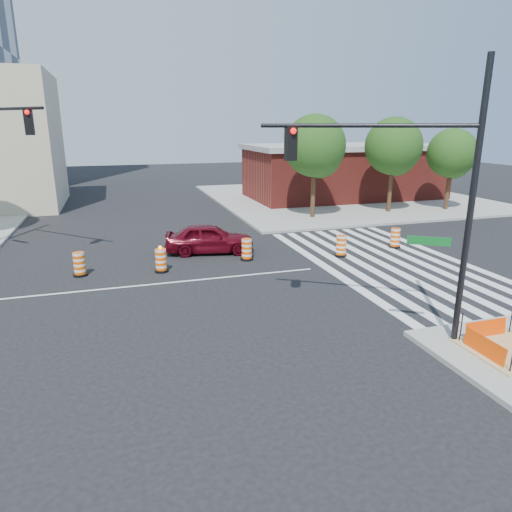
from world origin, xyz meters
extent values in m
plane|color=black|center=(0.00, 0.00, 0.00)|extent=(120.00, 120.00, 0.00)
cube|color=gray|center=(18.00, 18.00, 0.07)|extent=(22.00, 22.00, 0.15)
cube|color=silver|center=(7.80, 0.00, 0.01)|extent=(0.45, 13.50, 0.01)
cube|color=silver|center=(8.70, 0.00, 0.01)|extent=(0.45, 13.50, 0.01)
cube|color=silver|center=(9.60, 0.00, 0.01)|extent=(0.45, 13.50, 0.01)
cube|color=silver|center=(10.50, 0.00, 0.01)|extent=(0.45, 13.50, 0.01)
cube|color=silver|center=(11.40, 0.00, 0.01)|extent=(0.45, 13.50, 0.01)
cube|color=silver|center=(12.30, 0.00, 0.01)|extent=(0.45, 13.50, 0.01)
cube|color=silver|center=(13.20, 0.00, 0.01)|extent=(0.45, 13.50, 0.01)
cube|color=silver|center=(14.10, 0.00, 0.01)|extent=(0.45, 13.50, 0.01)
cube|color=silver|center=(0.00, 0.00, 0.01)|extent=(14.00, 0.12, 0.01)
cube|color=tan|center=(9.00, -9.00, 0.17)|extent=(2.20, 2.20, 0.05)
cube|color=#F64504|center=(9.00, -8.10, 0.43)|extent=(1.44, 0.02, 0.55)
cube|color=#F64504|center=(8.10, -9.00, 0.43)|extent=(0.02, 1.44, 0.55)
cylinder|color=black|center=(8.10, -9.90, 0.60)|extent=(0.04, 0.04, 0.90)
cylinder|color=black|center=(8.10, -8.10, 0.60)|extent=(0.04, 0.04, 0.90)
cylinder|color=black|center=(9.90, -8.10, 0.60)|extent=(0.04, 0.04, 0.90)
cube|color=maroon|center=(18.00, 18.00, 2.10)|extent=(16.00, 8.00, 4.20)
cube|color=gray|center=(18.00, 18.00, 4.40)|extent=(16.50, 8.50, 0.40)
imported|color=#550713|center=(3.28, 4.02, 0.74)|extent=(4.63, 2.57, 1.49)
cylinder|color=black|center=(8.04, -7.94, 4.02)|extent=(0.17, 0.17, 7.75)
cylinder|color=black|center=(5.58, -6.39, 6.16)|extent=(4.98, 3.20, 0.12)
cube|color=black|center=(3.86, -5.30, 5.67)|extent=(0.31, 0.27, 0.97)
sphere|color=#FF0C0C|center=(3.86, -5.48, 6.01)|extent=(0.17, 0.17, 0.17)
cube|color=#0C591E|center=(7.22, -7.42, 3.06)|extent=(1.00, 0.65, 0.24)
cube|color=black|center=(-4.24, 4.02, 6.30)|extent=(0.35, 0.30, 1.08)
sphere|color=#FF0C0C|center=(-4.24, 3.84, 6.68)|extent=(0.19, 0.19, 0.19)
cylinder|color=#382314|center=(11.73, 10.38, 2.17)|extent=(0.30, 0.30, 4.34)
sphere|color=#164313|center=(11.73, 10.38, 4.88)|extent=(4.06, 4.06, 4.06)
sphere|color=#164313|center=(12.20, 10.67, 4.20)|extent=(2.98, 2.98, 2.98)
sphere|color=#164313|center=(11.35, 10.19, 4.47)|extent=(2.71, 2.71, 2.71)
cylinder|color=#382314|center=(17.86, 10.63, 2.12)|extent=(0.28, 0.28, 4.24)
sphere|color=#164313|center=(17.86, 10.63, 4.77)|extent=(3.98, 3.98, 3.98)
sphere|color=#164313|center=(18.30, 10.90, 4.11)|extent=(2.92, 2.92, 2.92)
sphere|color=#164313|center=(17.51, 10.46, 4.38)|extent=(2.65, 2.65, 2.65)
cylinder|color=#382314|center=(22.49, 10.21, 1.88)|extent=(0.30, 0.30, 3.76)
sphere|color=#164313|center=(22.49, 10.21, 4.23)|extent=(3.52, 3.52, 3.52)
sphere|color=#164313|center=(22.96, 10.49, 3.64)|extent=(2.58, 2.58, 2.58)
sphere|color=#164313|center=(22.12, 10.02, 3.87)|extent=(2.35, 2.35, 2.35)
cylinder|color=black|center=(-2.73, 2.04, 0.05)|extent=(0.60, 0.60, 0.10)
cylinder|color=#F65605|center=(-2.73, 2.04, 0.55)|extent=(0.48, 0.48, 0.95)
cylinder|color=black|center=(0.63, 1.57, 0.05)|extent=(0.60, 0.60, 0.10)
cylinder|color=#F65605|center=(0.63, 1.57, 0.55)|extent=(0.48, 0.48, 0.95)
sphere|color=#FF990C|center=(0.63, 1.57, 1.10)|extent=(0.16, 0.16, 0.16)
cylinder|color=black|center=(4.70, 2.22, 0.05)|extent=(0.60, 0.60, 0.10)
cylinder|color=#F65605|center=(4.70, 2.22, 0.55)|extent=(0.48, 0.48, 0.95)
cylinder|color=black|center=(9.27, 1.48, 0.05)|extent=(0.60, 0.60, 0.10)
cylinder|color=#F65605|center=(9.27, 1.48, 0.55)|extent=(0.48, 0.48, 0.95)
cylinder|color=black|center=(12.72, 2.11, 0.05)|extent=(0.60, 0.60, 0.10)
cylinder|color=#F65605|center=(12.72, 2.11, 0.55)|extent=(0.48, 0.48, 0.95)
camera|label=1|loc=(-1.06, -17.77, 6.16)|focal=32.00mm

